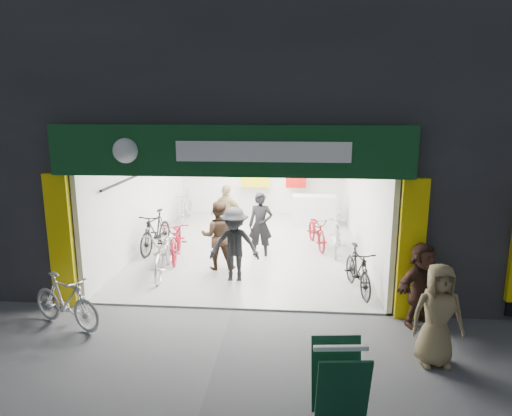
# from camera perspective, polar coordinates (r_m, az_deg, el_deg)

# --- Properties ---
(ground) EXTENTS (60.00, 60.00, 0.00)m
(ground) POSITION_cam_1_polar(r_m,az_deg,el_deg) (8.95, -3.05, -12.59)
(ground) COLOR #56565B
(ground) RESTS_ON ground
(building) EXTENTS (17.00, 10.27, 8.00)m
(building) POSITION_cam_1_polar(r_m,az_deg,el_deg) (13.02, 3.94, 14.79)
(building) COLOR #232326
(building) RESTS_ON ground
(bike_left_front) EXTENTS (0.93, 2.12, 1.08)m
(bike_left_front) POSITION_cam_1_polar(r_m,az_deg,el_deg) (10.74, -11.37, -5.37)
(bike_left_front) COLOR #B3B4B8
(bike_left_front) RESTS_ON ground
(bike_left_midfront) EXTENTS (0.76, 1.90, 1.11)m
(bike_left_midfront) POSITION_cam_1_polar(r_m,az_deg,el_deg) (12.40, -12.44, -2.92)
(bike_left_midfront) COLOR black
(bike_left_midfront) RESTS_ON ground
(bike_left_midback) EXTENTS (1.00, 2.05, 1.03)m
(bike_left_midback) POSITION_cam_1_polar(r_m,az_deg,el_deg) (11.79, -9.85, -3.82)
(bike_left_midback) COLOR maroon
(bike_left_midback) RESTS_ON ground
(bike_left_back) EXTENTS (0.49, 1.67, 1.00)m
(bike_left_back) POSITION_cam_1_polar(r_m,az_deg,el_deg) (15.59, -8.80, 0.19)
(bike_left_back) COLOR #ACABB0
(bike_left_back) RESTS_ON ground
(bike_right_front) EXTENTS (0.74, 1.70, 0.99)m
(bike_right_front) POSITION_cam_1_polar(r_m,az_deg,el_deg) (9.77, 12.63, -7.55)
(bike_right_front) COLOR black
(bike_right_front) RESTS_ON ground
(bike_right_mid) EXTENTS (0.94, 1.85, 0.93)m
(bike_right_mid) POSITION_cam_1_polar(r_m,az_deg,el_deg) (12.65, 7.65, -2.85)
(bike_right_mid) COLOR maroon
(bike_right_mid) RESTS_ON ground
(bike_right_back) EXTENTS (0.75, 1.86, 1.08)m
(bike_right_back) POSITION_cam_1_polar(r_m,az_deg,el_deg) (12.20, 10.11, -3.13)
(bike_right_back) COLOR #A7A7AC
(bike_right_back) RESTS_ON ground
(parked_bike) EXTENTS (1.65, 1.06, 0.96)m
(parked_bike) POSITION_cam_1_polar(r_m,az_deg,el_deg) (8.79, -22.67, -10.65)
(parked_bike) COLOR #BBBBC0
(parked_bike) RESTS_ON ground
(customer_a) EXTENTS (0.63, 0.43, 1.69)m
(customer_a) POSITION_cam_1_polar(r_m,az_deg,el_deg) (11.63, 0.58, -2.17)
(customer_a) COLOR black
(customer_a) RESTS_ON ground
(customer_b) EXTENTS (0.87, 0.71, 1.67)m
(customer_b) POSITION_cam_1_polar(r_m,az_deg,el_deg) (10.77, -4.75, -3.49)
(customer_b) COLOR #3C281B
(customer_b) RESTS_ON ground
(customer_c) EXTENTS (1.10, 0.65, 1.69)m
(customer_c) POSITION_cam_1_polar(r_m,az_deg,el_deg) (10.00, -2.72, -4.66)
(customer_c) COLOR black
(customer_c) RESTS_ON ground
(customer_d) EXTENTS (1.06, 0.68, 1.68)m
(customer_d) POSITION_cam_1_polar(r_m,az_deg,el_deg) (12.86, -3.64, -0.79)
(customer_d) COLOR #8C7951
(customer_d) RESTS_ON ground
(pedestrian_near) EXTENTS (0.80, 0.55, 1.58)m
(pedestrian_near) POSITION_cam_1_polar(r_m,az_deg,el_deg) (7.43, 21.75, -12.31)
(pedestrian_near) COLOR olive
(pedestrian_near) RESTS_ON ground
(pedestrian_far) EXTENTS (1.40, 1.17, 1.51)m
(pedestrian_far) POSITION_cam_1_polar(r_m,az_deg,el_deg) (8.60, 19.96, -8.98)
(pedestrian_far) COLOR #3E261C
(pedestrian_far) RESTS_ON ground
(sandwich_board) EXTENTS (0.69, 0.71, 0.97)m
(sandwich_board) POSITION_cam_1_polar(r_m,az_deg,el_deg) (6.02, 10.39, -20.52)
(sandwich_board) COLOR #0F3C24
(sandwich_board) RESTS_ON ground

